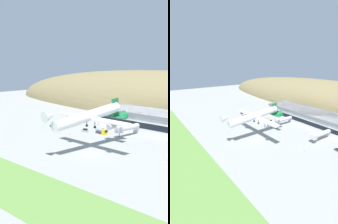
{
  "view_description": "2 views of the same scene",
  "coord_description": "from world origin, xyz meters",
  "views": [
    {
      "loc": [
        101.52,
        -98.71,
        39.42
      ],
      "look_at": [
        -7.53,
        3.07,
        15.39
      ],
      "focal_mm": 60.0,
      "sensor_mm": 36.0,
      "label": 1
    },
    {
      "loc": [
        78.72,
        -55.41,
        46.95
      ],
      "look_at": [
        -6.78,
        3.97,
        15.97
      ],
      "focal_mm": 28.0,
      "sensor_mm": 36.0,
      "label": 2
    }
  ],
  "objects": [
    {
      "name": "ground_plane",
      "position": [
        0.0,
        0.0,
        0.0
      ],
      "size": [
        452.02,
        452.02,
        0.0
      ],
      "primitive_type": "plane",
      "color": "#9E9E99"
    },
    {
      "name": "fuel_truck",
      "position": [
        -22.72,
        28.82,
        1.46
      ],
      "size": [
        6.65,
        2.5,
        3.08
      ],
      "color": "gold",
      "rests_on": "ground_plane"
    },
    {
      "name": "service_car_2",
      "position": [
        -31.4,
        26.03,
        0.7
      ],
      "size": [
        3.89,
        1.77,
        1.69
      ],
      "color": "#999EA3",
      "rests_on": "ground_plane"
    },
    {
      "name": "traffic_cone_1",
      "position": [
        25.38,
        14.36,
        0.28
      ],
      "size": [
        0.52,
        0.52,
        0.58
      ],
      "color": "orange",
      "rests_on": "ground_plane"
    },
    {
      "name": "jetway_0",
      "position": [
        -11.02,
        33.5,
        3.99
      ],
      "size": [
        3.38,
        15.26,
        5.43
      ],
      "color": "silver",
      "rests_on": "ground_plane"
    },
    {
      "name": "service_car_0",
      "position": [
        -51.98,
        22.14,
        0.6
      ],
      "size": [
        4.09,
        1.98,
        1.46
      ],
      "color": "#333338",
      "rests_on": "ground_plane"
    },
    {
      "name": "cargo_airplane",
      "position": [
        -4.93,
        3.69,
        13.81
      ],
      "size": [
        39.63,
        44.6,
        10.92
      ],
      "color": "silver"
    },
    {
      "name": "traffic_cone_0",
      "position": [
        -31.42,
        16.25,
        0.28
      ],
      "size": [
        0.52,
        0.52,
        0.58
      ],
      "color": "orange",
      "rests_on": "ground_plane"
    },
    {
      "name": "grass_strip_foreground",
      "position": [
        0.0,
        -40.66,
        0.04
      ],
      "size": [
        406.82,
        24.13,
        0.08
      ],
      "primitive_type": "cube",
      "color": "#669342",
      "rests_on": "ground_plane"
    }
  ]
}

